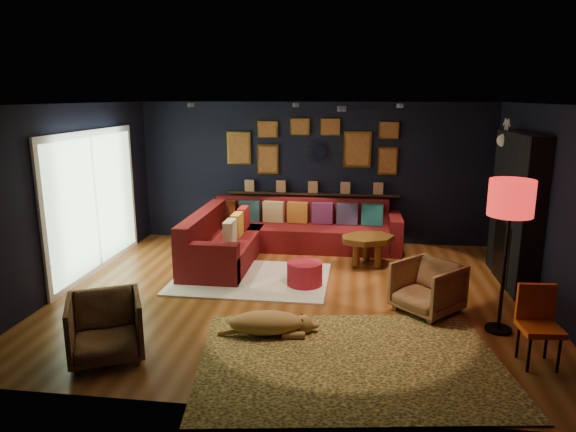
# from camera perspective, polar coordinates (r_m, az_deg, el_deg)

# --- Properties ---
(floor) EXTENTS (6.50, 6.50, 0.00)m
(floor) POSITION_cam_1_polar(r_m,az_deg,el_deg) (7.27, 0.91, -8.61)
(floor) COLOR brown
(floor) RESTS_ON ground
(room_walls) EXTENTS (6.50, 6.50, 6.50)m
(room_walls) POSITION_cam_1_polar(r_m,az_deg,el_deg) (6.84, 0.95, 3.88)
(room_walls) COLOR black
(room_walls) RESTS_ON ground
(sectional) EXTENTS (3.41, 2.69, 0.86)m
(sectional) POSITION_cam_1_polar(r_m,az_deg,el_deg) (8.95, -1.66, -2.22)
(sectional) COLOR maroon
(sectional) RESTS_ON ground
(ledge) EXTENTS (3.20, 0.12, 0.04)m
(ledge) POSITION_cam_1_polar(r_m,az_deg,el_deg) (9.58, 2.77, 2.48)
(ledge) COLOR black
(ledge) RESTS_ON room_walls
(gallery_wall) EXTENTS (3.15, 0.04, 1.02)m
(gallery_wall) POSITION_cam_1_polar(r_m,az_deg,el_deg) (9.50, 2.77, 7.79)
(gallery_wall) COLOR gold
(gallery_wall) RESTS_ON room_walls
(sunburst_mirror) EXTENTS (0.47, 0.16, 0.47)m
(sunburst_mirror) POSITION_cam_1_polar(r_m,az_deg,el_deg) (9.50, 3.45, 7.13)
(sunburst_mirror) COLOR silver
(sunburst_mirror) RESTS_ON room_walls
(fireplace) EXTENTS (0.31, 1.60, 2.20)m
(fireplace) POSITION_cam_1_polar(r_m,az_deg,el_deg) (8.13, 23.94, 0.13)
(fireplace) COLOR black
(fireplace) RESTS_ON ground
(deer_head) EXTENTS (0.50, 0.28, 0.45)m
(deer_head) POSITION_cam_1_polar(r_m,az_deg,el_deg) (8.47, 23.96, 7.68)
(deer_head) COLOR white
(deer_head) RESTS_ON fireplace
(sliding_door) EXTENTS (0.06, 2.80, 2.20)m
(sliding_door) POSITION_cam_1_polar(r_m,az_deg,el_deg) (8.47, -20.72, 1.45)
(sliding_door) COLOR white
(sliding_door) RESTS_ON ground
(ceiling_spots) EXTENTS (3.30, 2.50, 0.06)m
(ceiling_spots) POSITION_cam_1_polar(r_m,az_deg,el_deg) (7.54, 1.69, 12.13)
(ceiling_spots) COLOR black
(ceiling_spots) RESTS_ON room_walls
(shag_rug) EXTENTS (2.32, 1.69, 0.03)m
(shag_rug) POSITION_cam_1_polar(r_m,az_deg,el_deg) (7.80, -4.12, -6.98)
(shag_rug) COLOR white
(shag_rug) RESTS_ON ground
(leopard_rug) EXTENTS (3.42, 2.67, 0.02)m
(leopard_rug) POSITION_cam_1_polar(r_m,az_deg,el_deg) (5.59, 6.88, -15.67)
(leopard_rug) COLOR tan
(leopard_rug) RESTS_ON ground
(coffee_table) EXTENTS (1.11, 1.00, 0.46)m
(coffee_table) POSITION_cam_1_polar(r_m,az_deg,el_deg) (8.42, 8.80, -2.84)
(coffee_table) COLOR brown
(coffee_table) RESTS_ON shag_rug
(pouf) EXTENTS (0.51, 0.51, 0.34)m
(pouf) POSITION_cam_1_polar(r_m,az_deg,el_deg) (7.47, 1.86, -6.38)
(pouf) COLOR maroon
(pouf) RESTS_ON shag_rug
(armchair_left) EXTENTS (0.96, 0.94, 0.75)m
(armchair_left) POSITION_cam_1_polar(r_m,az_deg,el_deg) (5.79, -19.65, -11.31)
(armchair_left) COLOR tan
(armchair_left) RESTS_ON ground
(armchair_right) EXTENTS (0.97, 0.97, 0.73)m
(armchair_right) POSITION_cam_1_polar(r_m,az_deg,el_deg) (6.79, 15.24, -7.42)
(armchair_right) COLOR tan
(armchair_right) RESTS_ON ground
(gold_stool) EXTENTS (0.37, 0.37, 0.46)m
(gold_stool) POSITION_cam_1_polar(r_m,az_deg,el_deg) (6.41, -19.88, -10.29)
(gold_stool) COLOR gold
(gold_stool) RESTS_ON ground
(orange_chair) EXTENTS (0.41, 0.41, 0.82)m
(orange_chair) POSITION_cam_1_polar(r_m,az_deg,el_deg) (5.92, 26.04, -10.20)
(orange_chair) COLOR black
(orange_chair) RESTS_ON ground
(floor_lamp) EXTENTS (0.50, 0.50, 1.80)m
(floor_lamp) POSITION_cam_1_polar(r_m,az_deg,el_deg) (6.22, 23.51, 1.21)
(floor_lamp) COLOR black
(floor_lamp) RESTS_ON ground
(dog) EXTENTS (1.25, 0.74, 0.37)m
(dog) POSITION_cam_1_polar(r_m,az_deg,el_deg) (6.02, -2.43, -11.32)
(dog) COLOR #B08648
(dog) RESTS_ON leopard_rug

